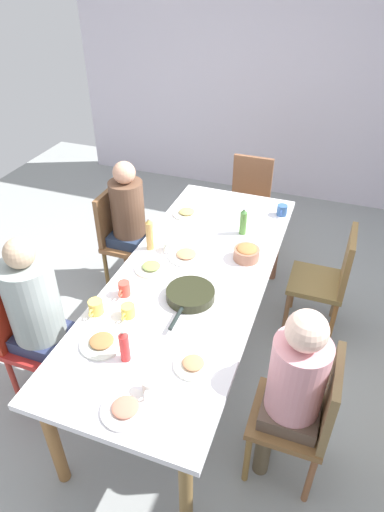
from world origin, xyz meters
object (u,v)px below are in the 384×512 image
Objects in this scene: plate_5 at (126,409)px; bottle_0 at (243,222)px; chair_3 at (32,333)px; cup_3 at (96,307)px; person_3 at (36,310)px; chair_1 at (248,199)px; chair_4 at (122,235)px; cup_1 at (282,210)px; cup_2 at (150,387)px; plate_0 at (186,255)px; bottle_1 at (150,234)px; serving_pan at (190,295)px; chair_2 at (306,413)px; bowl_0 at (247,253)px; plate_1 at (102,342)px; bottle_2 at (124,346)px; cup_0 at (128,311)px; plate_2 at (187,213)px; cup_4 at (169,246)px; person_4 at (130,218)px; plate_3 at (151,267)px; plate_4 at (193,364)px; dining_table at (192,283)px; person_2 at (293,384)px; cup_5 at (124,289)px; chair_0 at (329,277)px.

plate_5 is 1.67m from bottle_0.
cup_3 is at bearing 100.41° from chair_3.
bottle_0 is at bearing 142.02° from person_3.
chair_1 and chair_4 have the same top height.
cup_1 is at bearing 32.56° from chair_1.
cup_1 is 1.02× the size of cup_2.
bottle_1 is (-0.01, -0.28, 0.11)m from plate_0.
cup_1 is (-1.20, 0.34, 0.01)m from serving_pan.
chair_2 is 7.38× the size of cup_3.
bowl_0 is (0.32, 1.14, 0.30)m from chair_4.
bottle_2 is (0.05, 0.17, 0.08)m from plate_1.
person_3 reaches higher than cup_0.
plate_5 is at bearing 11.52° from plate_2.
cup_4 is at bearing -80.93° from bowl_0.
person_4 reaches higher than chair_2.
chair_2 is 1.14m from plate_1.
cup_0 reaches higher than plate_5.
chair_1 is at bearing 158.95° from chair_3.
plate_4 is at bearing 38.43° from plate_3.
cup_3 is (-0.08, 0.36, 0.06)m from person_3.
chair_2 is 1.64m from person_3.
chair_3 and chair_4 have the same top height.
cup_4 is at bearing 147.59° from person_3.
cup_0 is (-0.57, -0.27, 0.02)m from plate_5.
chair_3 is (0.00, -1.71, 0.00)m from chair_2.
dining_table is at bearing 22.88° from plate_2.
chair_4 is at bearing -105.75° from bowl_0.
person_4 reaches higher than chair_1.
plate_2 is at bearing -104.08° from bottle_0.
person_2 reaches higher than bottle_1.
chair_2 is 1.25m from cup_5.
chair_1 is 1.00× the size of chair_3.
bottle_0 is (-1.22, -0.67, 0.35)m from chair_2.
plate_0 and plate_2 have the same top height.
cup_4 is at bearing -130.12° from dining_table.
chair_0 is (-0.61, 0.86, -0.18)m from dining_table.
plate_5 is (1.79, 0.37, 0.00)m from plate_2.
cup_1 reaches higher than cup_4.
bottle_1 is at bearing -171.94° from plate_1.
bottle_0 reaches higher than dining_table.
bottle_1 is (0.43, 0.48, 0.37)m from chair_4.
bottle_2 is at bearing 25.96° from person_4.
chair_1 is 1.31m from chair_4.
serving_pan is at bearing -15.76° from cup_1.
plate_3 is at bearing 2.40° from plate_2.
bowl_0 reaches higher than cup_3.
bottle_2 is at bearing 77.42° from chair_3.
cup_1 is at bearing 109.09° from plate_2.
plate_0 is 1.20× the size of bottle_2.
plate_3 is 0.79m from bottle_0.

